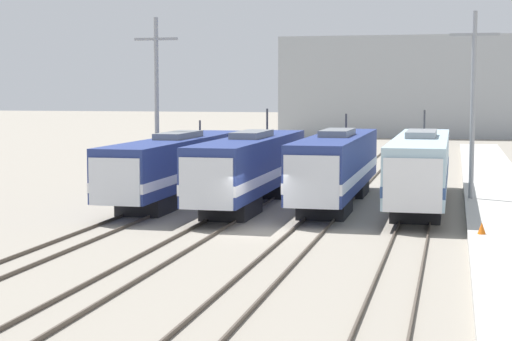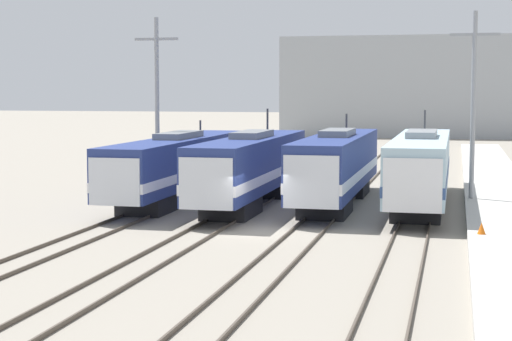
{
  "view_description": "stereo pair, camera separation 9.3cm",
  "coord_description": "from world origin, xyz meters",
  "views": [
    {
      "loc": [
        8.59,
        -37.14,
        6.38
      ],
      "look_at": [
        -0.89,
        3.66,
        2.41
      ],
      "focal_mm": 60.0,
      "sensor_mm": 36.0,
      "label": 1
    },
    {
      "loc": [
        8.68,
        -37.12,
        6.38
      ],
      "look_at": [
        -0.89,
        3.66,
        2.41
      ],
      "focal_mm": 60.0,
      "sensor_mm": 36.0,
      "label": 2
    }
  ],
  "objects": [
    {
      "name": "ground_plane",
      "position": [
        0.0,
        0.0,
        0.0
      ],
      "size": [
        400.0,
        400.0,
        0.0
      ],
      "primitive_type": "plane",
      "color": "gray"
    },
    {
      "name": "rail_pair_far_right",
      "position": [
        6.85,
        0.0,
        0.07
      ],
      "size": [
        1.51,
        120.0,
        0.15
      ],
      "color": "#4C4238",
      "rests_on": "ground_plane"
    },
    {
      "name": "catenary_tower_right",
      "position": [
        9.55,
        11.23,
        5.66
      ],
      "size": [
        2.68,
        0.27,
        10.64
      ],
      "color": "gray",
      "rests_on": "ground_plane"
    },
    {
      "name": "rail_pair_center_left",
      "position": [
        -2.28,
        0.0,
        0.07
      ],
      "size": [
        1.51,
        120.0,
        0.15
      ],
      "color": "#4C4238",
      "rests_on": "ground_plane"
    },
    {
      "name": "rail_pair_far_left",
      "position": [
        -6.85,
        0.0,
        0.07
      ],
      "size": [
        1.51,
        120.0,
        0.15
      ],
      "color": "#4C4238",
      "rests_on": "ground_plane"
    },
    {
      "name": "rail_pair_center_right",
      "position": [
        2.28,
        0.0,
        0.07
      ],
      "size": [
        1.51,
        120.0,
        0.15
      ],
      "color": "#4C4238",
      "rests_on": "ground_plane"
    },
    {
      "name": "locomotive_center_right",
      "position": [
        2.28,
        9.38,
        2.16
      ],
      "size": [
        2.84,
        17.63,
        4.95
      ],
      "color": "black",
      "rests_on": "ground_plane"
    },
    {
      "name": "depot_building",
      "position": [
        1.26,
        84.23,
        6.74
      ],
      "size": [
        31.93,
        16.0,
        13.47
      ],
      "color": "#9EA3A8",
      "rests_on": "ground_plane"
    },
    {
      "name": "locomotive_far_right",
      "position": [
        6.85,
        9.84,
        2.14
      ],
      "size": [
        2.87,
        19.06,
        5.18
      ],
      "color": "#232326",
      "rests_on": "ground_plane"
    },
    {
      "name": "catenary_tower_left",
      "position": [
        -8.73,
        11.23,
        5.66
      ],
      "size": [
        2.68,
        0.27,
        10.64
      ],
      "color": "gray",
      "rests_on": "ground_plane"
    },
    {
      "name": "locomotive_center_left",
      "position": [
        -2.28,
        8.09,
        2.12
      ],
      "size": [
        2.79,
        18.01,
        5.26
      ],
      "color": "black",
      "rests_on": "ground_plane"
    },
    {
      "name": "traffic_cone",
      "position": [
        9.79,
        -0.82,
        0.64
      ],
      "size": [
        0.35,
        0.35,
        0.49
      ],
      "color": "orange",
      "rests_on": "platform"
    },
    {
      "name": "locomotive_far_left",
      "position": [
        -6.85,
        9.17,
        2.05
      ],
      "size": [
        2.8,
        19.3,
        4.48
      ],
      "color": "black",
      "rests_on": "ground_plane"
    }
  ]
}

